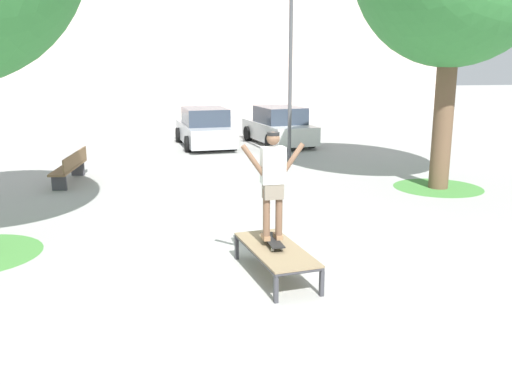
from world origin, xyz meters
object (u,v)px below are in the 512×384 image
skater (273,178)px  park_bench (71,167)px  car_silver (205,129)px  light_post (291,43)px  car_white (279,127)px  skateboard (272,240)px  skate_box (276,251)px

skater → park_bench: bearing=117.0°
car_silver → park_bench: size_ratio=1.76×
skater → light_post: 10.23m
skater → car_white: size_ratio=0.39×
skater → light_post: light_post is taller
car_white → park_bench: size_ratio=1.80×
car_white → skateboard: bearing=-104.4°
car_white → light_post: bearing=-99.0°
car_white → park_bench: (-7.34, -5.80, -0.24)m
car_silver → car_white: bearing=-0.7°
skate_box → skateboard: size_ratio=2.46×
skateboard → car_silver: (0.50, 13.46, 0.15)m
park_bench → light_post: size_ratio=0.42×
skateboard → car_silver: bearing=87.9°
car_silver → skate_box: bearing=-92.0°
skateboard → skater: size_ratio=0.47×
car_silver → park_bench: bearing=-126.9°
skater → car_silver: bearing=87.9°
skate_box → car_silver: car_silver is taller
light_post → car_silver: bearing=121.1°
skateboard → skater: bearing=91.2°
skateboard → park_bench: size_ratio=0.33×
skater → car_silver: (0.50, 13.46, -0.84)m
car_silver → skateboard: bearing=-92.1°
skateboard → car_white: bearing=75.6°
car_silver → car_white: 2.96m
skateboard → park_bench: bearing=117.0°
park_bench → light_post: light_post is taller
skate_box → car_white: size_ratio=0.45×
skater → skate_box: bearing=-82.7°
skate_box → light_post: 10.66m
skateboard → car_white: (3.46, 13.42, 0.15)m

